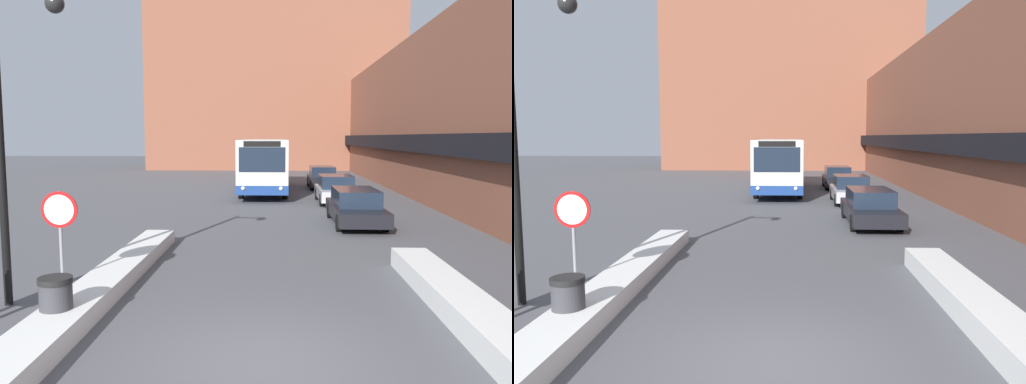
{
  "view_description": "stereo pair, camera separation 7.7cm",
  "coord_description": "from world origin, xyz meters",
  "views": [
    {
      "loc": [
        0.08,
        -7.11,
        3.37
      ],
      "look_at": [
        -0.52,
        8.65,
        1.62
      ],
      "focal_mm": 35.0,
      "sensor_mm": 36.0,
      "label": 1
    },
    {
      "loc": [
        0.15,
        -7.11,
        3.37
      ],
      "look_at": [
        -0.52,
        8.65,
        1.62
      ],
      "focal_mm": 35.0,
      "sensor_mm": 36.0,
      "label": 2
    }
  ],
  "objects": [
    {
      "name": "snow_bank_left",
      "position": [
        -3.6,
        2.92,
        0.19
      ],
      "size": [
        0.9,
        11.38,
        0.39
      ],
      "color": "silver",
      "rests_on": "ground_plane"
    },
    {
      "name": "city_bus",
      "position": [
        -0.57,
        23.65,
        1.74
      ],
      "size": [
        2.68,
        12.02,
        3.2
      ],
      "color": "silver",
      "rests_on": "ground_plane"
    },
    {
      "name": "ground_plane",
      "position": [
        0.0,
        0.0,
        0.0
      ],
      "size": [
        160.0,
        160.0,
        0.0
      ],
      "primitive_type": "plane",
      "color": "#515156"
    },
    {
      "name": "parked_car_middle",
      "position": [
        3.2,
        18.42,
        0.71
      ],
      "size": [
        1.87,
        4.28,
        1.42
      ],
      "color": "#B7B7BC",
      "rests_on": "ground_plane"
    },
    {
      "name": "building_backdrop_far",
      "position": [
        0.0,
        46.74,
        8.54
      ],
      "size": [
        26.0,
        8.0,
        17.08
      ],
      "color": "brown",
      "rests_on": "ground_plane"
    },
    {
      "name": "snow_bank_right",
      "position": [
        3.6,
        1.44,
        0.23
      ],
      "size": [
        0.9,
        8.92,
        0.47
      ],
      "color": "silver",
      "rests_on": "ground_plane"
    },
    {
      "name": "street_lamp",
      "position": [
        -4.99,
        2.44,
        3.83
      ],
      "size": [
        1.46,
        0.36,
        6.16
      ],
      "color": "black",
      "rests_on": "ground_plane"
    },
    {
      "name": "stop_sign",
      "position": [
        -4.35,
        2.86,
        1.64
      ],
      "size": [
        0.76,
        0.08,
        2.26
      ],
      "color": "gray",
      "rests_on": "ground_plane"
    },
    {
      "name": "parked_car_front",
      "position": [
        3.2,
        12.1,
        0.69
      ],
      "size": [
        1.85,
        4.86,
        1.37
      ],
      "color": "black",
      "rests_on": "ground_plane"
    },
    {
      "name": "parked_car_back",
      "position": [
        3.2,
        25.83,
        0.72
      ],
      "size": [
        1.79,
        4.48,
        1.44
      ],
      "color": "black",
      "rests_on": "ground_plane"
    },
    {
      "name": "trash_bin",
      "position": [
        -3.73,
        1.17,
        0.48
      ],
      "size": [
        0.59,
        0.59,
        0.95
      ],
      "color": "#38383D",
      "rests_on": "ground_plane"
    },
    {
      "name": "building_row_right",
      "position": [
        9.97,
        24.0,
        4.44
      ],
      "size": [
        5.5,
        60.0,
        8.92
      ],
      "color": "brown",
      "rests_on": "ground_plane"
    }
  ]
}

